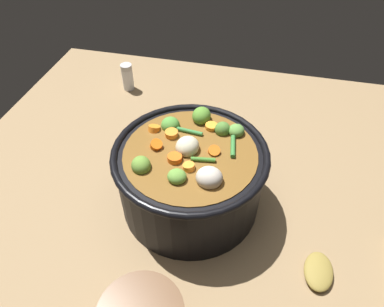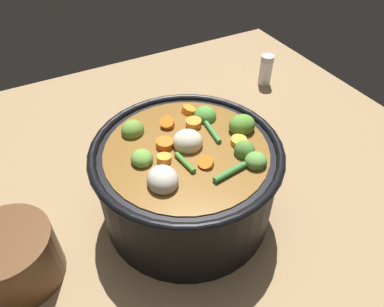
{
  "view_description": "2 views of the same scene",
  "coord_description": "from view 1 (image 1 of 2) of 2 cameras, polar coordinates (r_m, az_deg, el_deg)",
  "views": [
    {
      "loc": [
        -0.1,
        0.43,
        0.57
      ],
      "look_at": [
        -0.0,
        -0.01,
        0.13
      ],
      "focal_mm": 32.44,
      "sensor_mm": 36.0,
      "label": 1
    },
    {
      "loc": [
        -0.35,
        0.18,
        0.49
      ],
      "look_at": [
        0.0,
        -0.01,
        0.12
      ],
      "focal_mm": 33.39,
      "sensor_mm": 36.0,
      "label": 2
    }
  ],
  "objects": [
    {
      "name": "salt_shaker",
      "position": [
        1.03,
        -10.55,
        12.29
      ],
      "size": [
        0.03,
        0.03,
        0.08
      ],
      "color": "silver",
      "rests_on": "ground_plane"
    },
    {
      "name": "ground_plane",
      "position": [
        0.73,
        -0.25,
        -7.75
      ],
      "size": [
        1.1,
        1.1,
        0.0
      ],
      "primitive_type": "plane",
      "color": "#8C704C"
    },
    {
      "name": "cooking_pot",
      "position": [
        0.67,
        -0.27,
        -3.69
      ],
      "size": [
        0.29,
        0.29,
        0.17
      ],
      "color": "black",
      "rests_on": "ground_plane"
    },
    {
      "name": "wooden_spoon",
      "position": [
        0.68,
        25.17,
        -18.43
      ],
      "size": [
        0.17,
        0.22,
        0.02
      ],
      "color": "olive",
      "rests_on": "ground_plane"
    }
  ]
}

